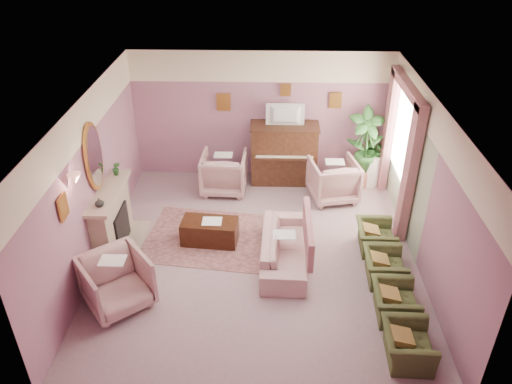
{
  "coord_description": "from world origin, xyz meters",
  "views": [
    {
      "loc": [
        0.17,
        -7.02,
        5.51
      ],
      "look_at": [
        -0.04,
        0.4,
        1.05
      ],
      "focal_mm": 35.0,
      "sensor_mm": 36.0,
      "label": 1
    }
  ],
  "objects_px": {
    "olive_chair_b": "(395,298)",
    "olive_chair_d": "(376,234)",
    "floral_armchair_right": "(333,178)",
    "piano": "(284,154)",
    "olive_chair_c": "(384,263)",
    "sofa": "(284,242)",
    "olive_chair_a": "(408,341)",
    "side_table": "(370,168)",
    "coffee_table": "(210,232)",
    "floral_armchair_front": "(116,280)",
    "floral_armchair_left": "(224,171)",
    "television": "(285,114)"
  },
  "relations": [
    {
      "from": "floral_armchair_front",
      "to": "sofa",
      "type": "bearing_deg",
      "value": 23.78
    },
    {
      "from": "olive_chair_b",
      "to": "olive_chair_c",
      "type": "relative_size",
      "value": 1.0
    },
    {
      "from": "floral_armchair_left",
      "to": "olive_chair_d",
      "type": "bearing_deg",
      "value": -34.82
    },
    {
      "from": "television",
      "to": "olive_chair_d",
      "type": "height_order",
      "value": "television"
    },
    {
      "from": "coffee_table",
      "to": "sofa",
      "type": "distance_m",
      "value": 1.44
    },
    {
      "from": "coffee_table",
      "to": "sofa",
      "type": "xyz_separation_m",
      "value": [
        1.33,
        -0.51,
        0.16
      ]
    },
    {
      "from": "olive_chair_a",
      "to": "olive_chair_c",
      "type": "xyz_separation_m",
      "value": [
        0.0,
        1.64,
        0.0
      ]
    },
    {
      "from": "side_table",
      "to": "olive_chair_a",
      "type": "bearing_deg",
      "value": -93.44
    },
    {
      "from": "television",
      "to": "side_table",
      "type": "height_order",
      "value": "television"
    },
    {
      "from": "floral_armchair_right",
      "to": "olive_chair_b",
      "type": "height_order",
      "value": "floral_armchair_right"
    },
    {
      "from": "piano",
      "to": "floral_armchair_left",
      "type": "xyz_separation_m",
      "value": [
        -1.27,
        -0.47,
        -0.17
      ]
    },
    {
      "from": "sofa",
      "to": "floral_armchair_left",
      "type": "xyz_separation_m",
      "value": [
        -1.23,
        2.37,
        0.09
      ]
    },
    {
      "from": "floral_armchair_front",
      "to": "olive_chair_c",
      "type": "relative_size",
      "value": 1.25
    },
    {
      "from": "piano",
      "to": "olive_chair_b",
      "type": "xyz_separation_m",
      "value": [
        1.58,
        -4.09,
        -0.32
      ]
    },
    {
      "from": "television",
      "to": "coffee_table",
      "type": "height_order",
      "value": "television"
    },
    {
      "from": "sofa",
      "to": "olive_chair_d",
      "type": "bearing_deg",
      "value": 13.21
    },
    {
      "from": "coffee_table",
      "to": "olive_chair_c",
      "type": "height_order",
      "value": "olive_chair_c"
    },
    {
      "from": "coffee_table",
      "to": "sofa",
      "type": "relative_size",
      "value": 0.52
    },
    {
      "from": "olive_chair_c",
      "to": "sofa",
      "type": "bearing_deg",
      "value": 164.99
    },
    {
      "from": "olive_chair_b",
      "to": "olive_chair_d",
      "type": "distance_m",
      "value": 1.64
    },
    {
      "from": "coffee_table",
      "to": "olive_chair_b",
      "type": "height_order",
      "value": "olive_chair_b"
    },
    {
      "from": "piano",
      "to": "sofa",
      "type": "xyz_separation_m",
      "value": [
        -0.05,
        -2.84,
        -0.26
      ]
    },
    {
      "from": "coffee_table",
      "to": "floral_armchair_left",
      "type": "height_order",
      "value": "floral_armchair_left"
    },
    {
      "from": "floral_armchair_right",
      "to": "piano",
      "type": "bearing_deg",
      "value": 144.92
    },
    {
      "from": "television",
      "to": "olive_chair_a",
      "type": "relative_size",
      "value": 1.05
    },
    {
      "from": "floral_armchair_right",
      "to": "olive_chair_a",
      "type": "bearing_deg",
      "value": -82.23
    },
    {
      "from": "sofa",
      "to": "floral_armchair_left",
      "type": "height_order",
      "value": "floral_armchair_left"
    },
    {
      "from": "sofa",
      "to": "floral_armchair_front",
      "type": "xyz_separation_m",
      "value": [
        -2.57,
        -1.13,
        0.09
      ]
    },
    {
      "from": "piano",
      "to": "side_table",
      "type": "relative_size",
      "value": 2.0
    },
    {
      "from": "sofa",
      "to": "television",
      "type": "bearing_deg",
      "value": 89.03
    },
    {
      "from": "piano",
      "to": "olive_chair_a",
      "type": "bearing_deg",
      "value": -72.13
    },
    {
      "from": "coffee_table",
      "to": "floral_armchair_front",
      "type": "bearing_deg",
      "value": -126.98
    },
    {
      "from": "olive_chair_c",
      "to": "olive_chair_d",
      "type": "xyz_separation_m",
      "value": [
        0.0,
        0.82,
        0.0
      ]
    },
    {
      "from": "piano",
      "to": "floral_armchair_front",
      "type": "bearing_deg",
      "value": -123.4
    },
    {
      "from": "piano",
      "to": "olive_chair_c",
      "type": "height_order",
      "value": "piano"
    },
    {
      "from": "coffee_table",
      "to": "olive_chair_d",
      "type": "distance_m",
      "value": 2.97
    },
    {
      "from": "olive_chair_a",
      "to": "side_table",
      "type": "xyz_separation_m",
      "value": [
        0.29,
        4.87,
        0.02
      ]
    },
    {
      "from": "floral_armchair_right",
      "to": "side_table",
      "type": "height_order",
      "value": "floral_armchair_right"
    },
    {
      "from": "television",
      "to": "olive_chair_d",
      "type": "xyz_separation_m",
      "value": [
        1.58,
        -2.4,
        -1.27
      ]
    },
    {
      "from": "floral_armchair_right",
      "to": "olive_chair_c",
      "type": "xyz_separation_m",
      "value": [
        0.57,
        -2.56,
        -0.15
      ]
    },
    {
      "from": "floral_armchair_right",
      "to": "television",
      "type": "bearing_deg",
      "value": 146.86
    },
    {
      "from": "olive_chair_b",
      "to": "side_table",
      "type": "distance_m",
      "value": 4.06
    },
    {
      "from": "olive_chair_c",
      "to": "olive_chair_d",
      "type": "distance_m",
      "value": 0.82
    },
    {
      "from": "olive_chair_b",
      "to": "sofa",
      "type": "bearing_deg",
      "value": 142.37
    },
    {
      "from": "piano",
      "to": "sofa",
      "type": "distance_m",
      "value": 2.85
    },
    {
      "from": "floral_armchair_front",
      "to": "side_table",
      "type": "xyz_separation_m",
      "value": [
        4.49,
        3.93,
        -0.13
      ]
    },
    {
      "from": "olive_chair_a",
      "to": "olive_chair_d",
      "type": "relative_size",
      "value": 1.0
    },
    {
      "from": "floral_armchair_front",
      "to": "olive_chair_a",
      "type": "relative_size",
      "value": 1.25
    },
    {
      "from": "floral_armchair_left",
      "to": "floral_armchair_front",
      "type": "relative_size",
      "value": 1.0
    },
    {
      "from": "coffee_table",
      "to": "floral_armchair_right",
      "type": "height_order",
      "value": "floral_armchair_right"
    }
  ]
}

